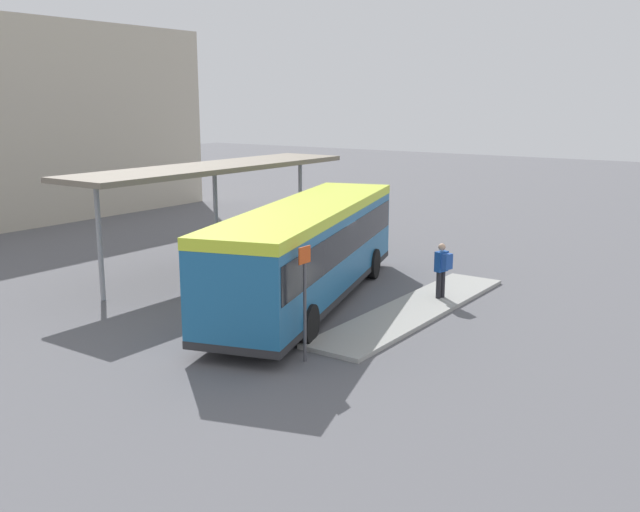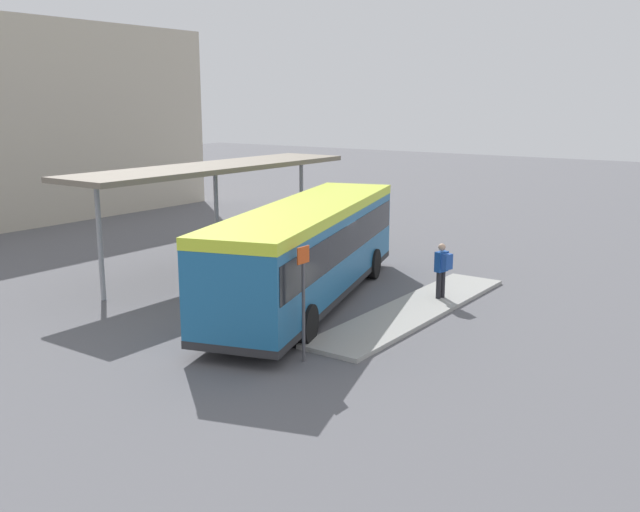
% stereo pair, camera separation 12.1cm
% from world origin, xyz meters
% --- Properties ---
extents(ground_plane, '(120.00, 120.00, 0.00)m').
position_xyz_m(ground_plane, '(0.00, 0.00, 0.00)').
color(ground_plane, '#5B5B60').
extents(curb_island, '(9.15, 1.80, 0.12)m').
position_xyz_m(curb_island, '(1.01, -3.11, 0.06)').
color(curb_island, '#9E9E99').
rests_on(curb_island, ground_plane).
extents(city_bus, '(11.83, 5.86, 3.03)m').
position_xyz_m(city_bus, '(0.01, 0.00, 1.78)').
color(city_bus, '#1E6093').
rests_on(city_bus, ground_plane).
extents(pedestrian_waiting, '(0.46, 0.50, 1.71)m').
position_xyz_m(pedestrian_waiting, '(2.44, -3.28, 1.10)').
color(pedestrian_waiting, '#232328').
rests_on(pedestrian_waiting, curb_island).
extents(bicycle_white, '(0.48, 1.52, 0.66)m').
position_xyz_m(bicycle_white, '(8.30, 4.01, 0.34)').
color(bicycle_white, black).
rests_on(bicycle_white, ground_plane).
extents(bicycle_blue, '(0.48, 1.56, 0.68)m').
position_xyz_m(bicycle_blue, '(8.38, 4.67, 0.34)').
color(bicycle_blue, black).
rests_on(bicycle_blue, ground_plane).
extents(station_shelter, '(12.14, 2.76, 3.83)m').
position_xyz_m(station_shelter, '(1.68, 5.40, 3.66)').
color(station_shelter, '#706656').
rests_on(station_shelter, ground_plane).
extents(platform_sign, '(0.44, 0.08, 2.80)m').
position_xyz_m(platform_sign, '(-4.14, -2.87, 1.56)').
color(platform_sign, '#4C4C51').
rests_on(platform_sign, ground_plane).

